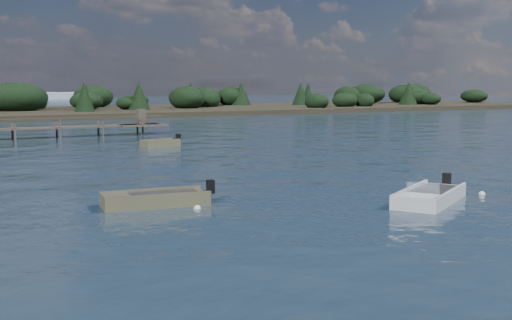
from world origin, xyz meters
TOP-DOWN VIEW (x-y plane):
  - ground at (0.00, 60.00)m, footprint 400.00×400.00m
  - dinghy_mid_white_a at (1.87, 3.26)m, footprint 5.55×4.34m
  - tender_far_white at (0.75, 33.88)m, footprint 3.84×2.08m
  - dinghy_mid_grey at (-9.17, 8.64)m, footprint 5.10×2.36m
  - buoy_b at (5.64, 3.61)m, footprint 0.32×0.32m
  - buoy_c at (-7.86, 7.07)m, footprint 0.32×0.32m
  - far_headland at (25.00, 100.00)m, footprint 190.00×40.00m

SIDE VIEW (x-z plane):
  - ground at x=0.00m, z-range 0.00..0.00m
  - buoy_b at x=5.64m, z-range -0.16..0.16m
  - buoy_c at x=-7.86m, z-range -0.16..0.16m
  - dinghy_mid_grey at x=-9.17m, z-range -0.46..0.80m
  - dinghy_mid_white_a at x=1.87m, z-range -0.49..0.84m
  - tender_far_white at x=0.75m, z-range -0.46..0.83m
  - far_headland at x=25.00m, z-range -0.94..4.86m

